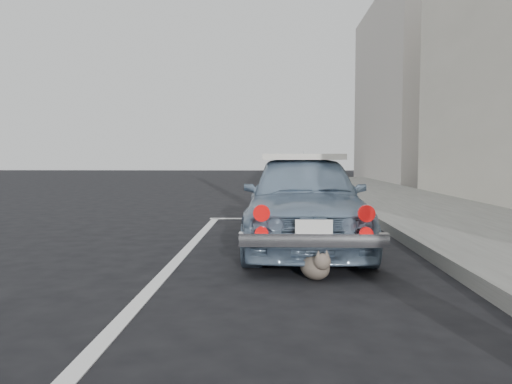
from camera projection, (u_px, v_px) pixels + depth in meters
ground at (248, 377)px, 2.53m from camera, size 80.00×80.00×0.00m
building_far at (413, 92)px, 21.99m from camera, size 3.50×10.00×8.00m
pline_front at (293, 219)px, 8.99m from camera, size 3.00×0.12×0.01m
pline_side at (180, 257)px, 5.55m from camera, size 0.12×7.00×0.01m
retro_coupe at (303, 199)px, 6.11m from camera, size 1.41×3.49×1.19m
cat at (316, 265)px, 4.53m from camera, size 0.35×0.55×0.30m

